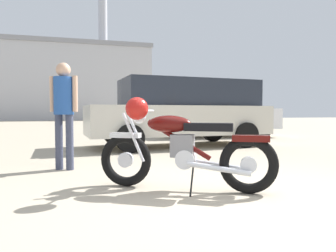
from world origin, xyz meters
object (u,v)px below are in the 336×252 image
(vintage_motorcycle, at_px, (179,147))
(blue_hatchback_right, at_px, (182,111))
(bystander, at_px, (64,104))
(dark_sedan_left, at_px, (218,114))

(vintage_motorcycle, height_order, blue_hatchback_right, blue_hatchback_right)
(bystander, relative_size, dark_sedan_left, 0.38)
(vintage_motorcycle, height_order, dark_sedan_left, dark_sedan_left)
(vintage_motorcycle, height_order, bystander, bystander)
(blue_hatchback_right, distance_m, dark_sedan_left, 3.55)
(bystander, xyz_separation_m, dark_sedan_left, (5.17, 5.39, -0.18))
(vintage_motorcycle, relative_size, blue_hatchback_right, 0.39)
(blue_hatchback_right, bearing_deg, vintage_motorcycle, 66.88)
(blue_hatchback_right, relative_size, dark_sedan_left, 1.09)
(vintage_motorcycle, distance_m, blue_hatchback_right, 4.69)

